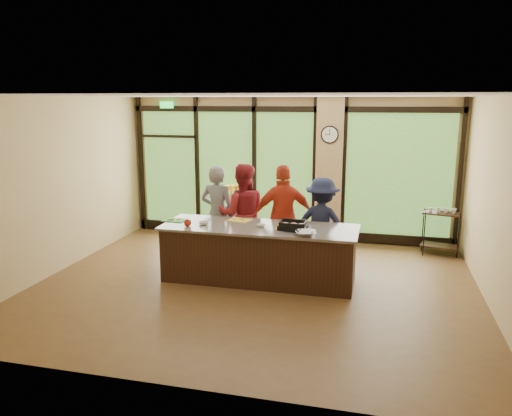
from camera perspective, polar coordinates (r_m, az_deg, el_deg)
The scene contains 25 objects.
floor at distance 8.15m, azimuth -0.15°, elevation -8.89°, with size 7.00×7.00×0.00m, color brown.
ceiling at distance 7.60m, azimuth -0.16°, elevation 12.72°, with size 7.00×7.00×0.00m, color silver.
back_wall at distance 10.63m, azimuth 3.79°, elevation 4.46°, with size 7.00×7.00×0.00m, color tan.
left_wall at distance 9.22m, azimuth -21.79°, elevation 2.40°, with size 6.00×6.00×0.00m, color tan.
right_wall at distance 7.69m, azimuth 26.06°, elevation 0.20°, with size 6.00×6.00×0.00m, color tan.
window_wall at distance 10.57m, azimuth 4.61°, elevation 3.83°, with size 6.90×0.12×3.00m.
island_base at distance 8.27m, azimuth 0.36°, elevation -5.32°, with size 3.10×1.00×0.88m, color black.
countertop at distance 8.15m, azimuth 0.36°, elevation -2.24°, with size 3.20×1.10×0.04m, color gray.
wall_clock at distance 10.31m, azimuth 8.42°, elevation 8.30°, with size 0.36×0.04×0.36m.
cook_left at distance 9.18m, azimuth -4.41°, elevation -0.64°, with size 0.65×0.43×1.79m, color slate.
cook_midleft at distance 9.03m, azimuth -1.56°, elevation -0.69°, with size 0.89×0.69×1.83m, color maroon.
cook_midright at distance 8.85m, azimuth 3.18°, elevation -0.96°, with size 1.08×0.45×1.84m, color #B7331C.
cook_right at distance 8.78m, azimuth 7.53°, elevation -1.82°, with size 1.06×0.61×1.64m, color #171B33.
roasting_pan at distance 7.93m, azimuth 4.25°, elevation -2.26°, with size 0.41×0.32×0.07m, color black.
mixing_bowl at distance 7.60m, azimuth 5.70°, elevation -2.91°, with size 0.31×0.31×0.08m, color silver.
cutting_board_left at distance 8.64m, azimuth -9.29°, elevation -1.38°, with size 0.38×0.28×0.01m, color #328B34.
cutting_board_center at distance 8.54m, azimuth -1.90°, elevation -1.39°, with size 0.38×0.28×0.01m, color yellow.
cutting_board_right at distance 8.04m, azimuth 3.81°, elevation -2.27°, with size 0.41×0.31×0.01m, color yellow.
prep_bowl_near at distance 8.29m, azimuth -6.01°, elevation -1.72°, with size 0.16×0.16×0.05m, color white.
prep_bowl_mid at distance 8.10m, azimuth 0.57°, elevation -2.02°, with size 0.14×0.14×0.04m, color white.
prep_bowl_far at distance 8.15m, azimuth 5.04°, elevation -2.01°, with size 0.14×0.14×0.04m, color white.
red_ramekin at distance 8.21m, azimuth -7.83°, elevation -1.74°, with size 0.12×0.12×0.10m, color #B62512.
flower_stand at distance 10.63m, azimuth -2.78°, elevation -1.68°, with size 0.38×0.38×0.76m, color black.
flower_vase at distance 10.52m, azimuth -2.81°, elevation 1.09°, with size 0.27×0.27×0.29m, color #8E774D.
bar_cart at distance 10.23m, azimuth 20.36°, elevation -2.02°, with size 0.75×0.54×0.92m.
Camera 1 is at (1.85, -7.37, 2.94)m, focal length 35.00 mm.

